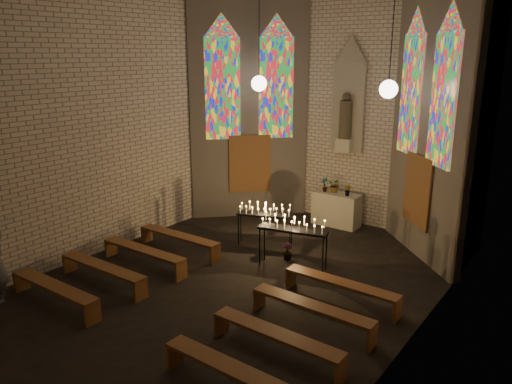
% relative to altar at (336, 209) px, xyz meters
% --- Properties ---
extents(floor, '(12.00, 12.00, 0.00)m').
position_rel_altar_xyz_m(floor, '(0.00, -5.45, -0.50)').
color(floor, black).
rests_on(floor, ground).
extents(room, '(8.22, 12.43, 7.00)m').
position_rel_altar_xyz_m(room, '(-0.00, -2.08, 3.22)').
color(room, beige).
rests_on(room, ground).
extents(altar, '(1.40, 0.60, 1.00)m').
position_rel_altar_xyz_m(altar, '(0.00, 0.00, 0.00)').
color(altar, beige).
rests_on(altar, ground).
extents(flower_vase_left, '(0.28, 0.23, 0.45)m').
position_rel_altar_xyz_m(flower_vase_left, '(-0.38, -0.08, 0.72)').
color(flower_vase_left, '#4C723F').
rests_on(flower_vase_left, altar).
extents(flower_vase_center, '(0.41, 0.36, 0.44)m').
position_rel_altar_xyz_m(flower_vase_center, '(-0.10, 0.04, 0.72)').
color(flower_vase_center, '#4C723F').
rests_on(flower_vase_center, altar).
extents(flower_vase_right, '(0.20, 0.16, 0.34)m').
position_rel_altar_xyz_m(flower_vase_right, '(0.39, -0.09, 0.67)').
color(flower_vase_right, '#4C723F').
rests_on(flower_vase_right, altar).
extents(aisle_flower_pot, '(0.31, 0.31, 0.42)m').
position_rel_altar_xyz_m(aisle_flower_pot, '(0.22, -3.06, -0.29)').
color(aisle_flower_pot, '#4C723F').
rests_on(aisle_flower_pot, ground).
extents(votive_stand_left, '(1.52, 0.93, 1.10)m').
position_rel_altar_xyz_m(votive_stand_left, '(-0.80, -2.60, 0.45)').
color(votive_stand_left, black).
rests_on(votive_stand_left, ground).
extents(votive_stand_right, '(1.73, 0.79, 1.24)m').
position_rel_altar_xyz_m(votive_stand_right, '(0.59, -3.41, 0.56)').
color(votive_stand_right, black).
rests_on(votive_stand_right, ground).
extents(pew_left_0, '(2.52, 0.38, 0.48)m').
position_rel_altar_xyz_m(pew_left_0, '(-2.34, -4.31, -0.11)').
color(pew_left_0, brown).
rests_on(pew_left_0, ground).
extents(pew_right_0, '(2.52, 0.38, 0.48)m').
position_rel_altar_xyz_m(pew_right_0, '(2.34, -4.31, -0.11)').
color(pew_right_0, brown).
rests_on(pew_right_0, ground).
extents(pew_left_1, '(2.52, 0.38, 0.48)m').
position_rel_altar_xyz_m(pew_left_1, '(-2.34, -5.51, -0.11)').
color(pew_left_1, brown).
rests_on(pew_left_1, ground).
extents(pew_right_1, '(2.52, 0.38, 0.48)m').
position_rel_altar_xyz_m(pew_right_1, '(2.34, -5.51, -0.11)').
color(pew_right_1, brown).
rests_on(pew_right_1, ground).
extents(pew_left_2, '(2.52, 0.38, 0.48)m').
position_rel_altar_xyz_m(pew_left_2, '(-2.34, -6.71, -0.11)').
color(pew_left_2, brown).
rests_on(pew_left_2, ground).
extents(pew_right_2, '(2.52, 0.38, 0.48)m').
position_rel_altar_xyz_m(pew_right_2, '(2.34, -6.71, -0.11)').
color(pew_right_2, brown).
rests_on(pew_right_2, ground).
extents(pew_left_3, '(2.52, 0.38, 0.48)m').
position_rel_altar_xyz_m(pew_left_3, '(-2.34, -7.91, -0.11)').
color(pew_left_3, brown).
rests_on(pew_left_3, ground).
extents(pew_right_3, '(2.52, 0.38, 0.48)m').
position_rel_altar_xyz_m(pew_right_3, '(2.34, -7.91, -0.11)').
color(pew_right_3, brown).
rests_on(pew_right_3, ground).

